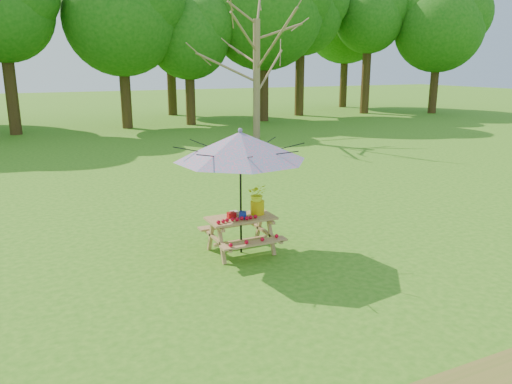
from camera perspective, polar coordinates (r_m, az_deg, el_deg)
name	(u,v)px	position (r m, az deg, el deg)	size (l,w,h in m)	color
ground	(244,313)	(7.06, -1.41, -13.65)	(120.00, 120.00, 0.00)	#317215
picnic_table	(241,235)	(9.02, -1.72, -4.97)	(1.20, 1.32, 0.67)	#9D7046
patio_umbrella	(240,146)	(8.62, -1.81, 5.26)	(2.83, 2.83, 2.26)	black
produce_bins	(237,215)	(8.88, -2.19, -2.59)	(0.29, 0.41, 0.13)	#AE0D10
tomatoes_row	(237,219)	(8.69, -2.16, -3.11)	(0.77, 0.13, 0.07)	red
flower_bucket	(257,198)	(9.01, 0.16, -0.68)	(0.42, 0.40, 0.57)	gold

